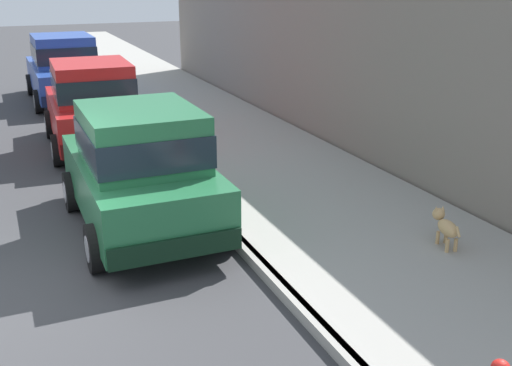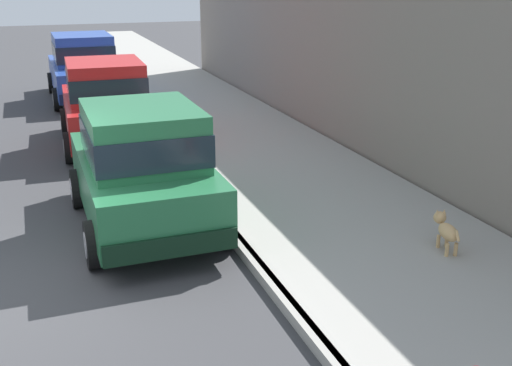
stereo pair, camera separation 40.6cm
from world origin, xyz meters
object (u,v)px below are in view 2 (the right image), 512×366
Objects in this scene: car_red_hatchback at (106,102)px; car_blue_sedan at (84,66)px; dog_tan at (446,230)px; car_green_hatchback at (143,166)px.

car_red_hatchback is 0.83× the size of car_blue_sedan.
car_green_hatchback is at bearing 145.83° from dog_tan.
car_blue_sedan is at bearing 105.27° from dog_tan.
car_blue_sedan is 6.17× the size of dog_tan.
car_red_hatchback is at bearing 115.76° from dog_tan.
car_green_hatchback is 5.10× the size of dog_tan.
car_blue_sedan is at bearing 89.81° from car_red_hatchback.
dog_tan is at bearing -34.17° from car_green_hatchback.
car_green_hatchback is 4.33m from dog_tan.
dog_tan is (3.49, -7.23, -0.55)m from car_red_hatchback.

